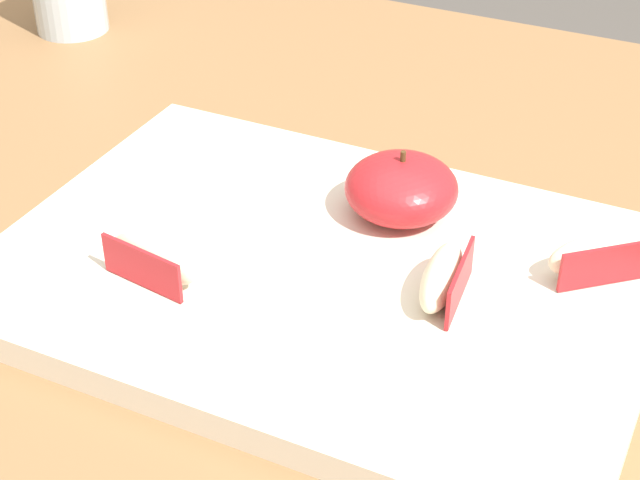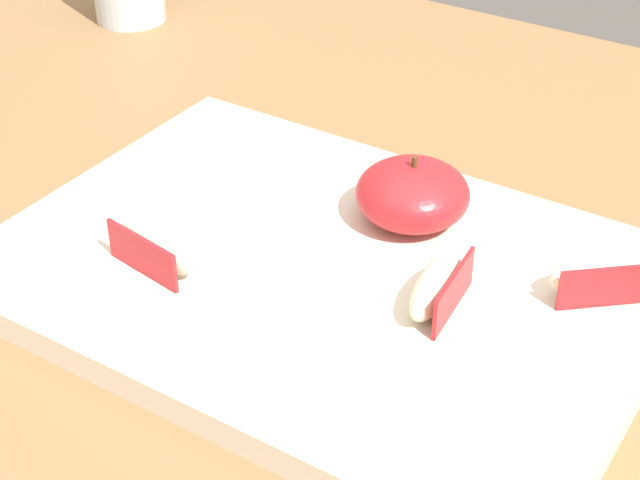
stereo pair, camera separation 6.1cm
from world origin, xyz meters
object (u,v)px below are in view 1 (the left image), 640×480
at_px(apple_wedge_right, 154,259).
at_px(apple_wedge_back, 445,274).
at_px(cutting_board, 320,279).
at_px(apple_wedge_middle, 598,256).
at_px(apple_half_skin_up, 401,188).

bearing_deg(apple_wedge_right, apple_wedge_back, 20.80).
bearing_deg(cutting_board, apple_wedge_middle, 22.90).
bearing_deg(apple_wedge_back, apple_wedge_middle, 36.59).
height_order(apple_half_skin_up, apple_wedge_right, apple_half_skin_up).
distance_m(cutting_board, apple_half_skin_up, 0.08).
xyz_separation_m(apple_wedge_middle, apple_wedge_back, (-0.08, -0.06, 0.00)).
bearing_deg(apple_wedge_back, apple_half_skin_up, 129.21).
bearing_deg(apple_half_skin_up, apple_wedge_right, -129.61).
distance_m(apple_half_skin_up, apple_wedge_middle, 0.13).
distance_m(apple_wedge_right, apple_wedge_middle, 0.27).
bearing_deg(apple_wedge_middle, cutting_board, -157.10).
height_order(apple_wedge_right, apple_wedge_back, same).
height_order(cutting_board, apple_wedge_back, apple_wedge_back).
relative_size(cutting_board, apple_wedge_back, 6.20).
bearing_deg(apple_half_skin_up, apple_wedge_middle, -4.82).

